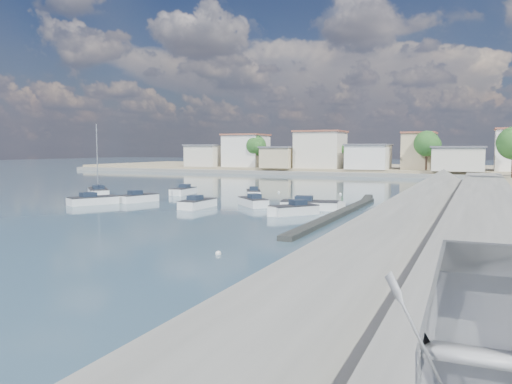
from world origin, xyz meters
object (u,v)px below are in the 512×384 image
motorboat_a (199,204)px  motorboat_b (140,198)px  motorboat_e (96,201)px  motorboat_g (182,192)px  motorboat_c (252,202)px  motorboat_h (313,206)px  sailboat (98,192)px  motorboat_d (291,210)px  motorboat_f (253,194)px

motorboat_a → motorboat_b: 8.87m
motorboat_e → motorboat_g: 13.21m
motorboat_g → motorboat_c: bearing=-30.3°
motorboat_c → motorboat_g: 15.27m
motorboat_a → motorboat_g: size_ratio=1.00×
motorboat_g → motorboat_a: bearing=-51.0°
motorboat_b → motorboat_c: bearing=6.2°
motorboat_e → motorboat_g: same height
motorboat_a → motorboat_b: same height
motorboat_g → motorboat_h: same height
motorboat_a → motorboat_c: 5.39m
motorboat_c → sailboat: (-22.52, 2.95, 0.03)m
motorboat_d → motorboat_e: (-21.39, -0.65, 0.00)m
motorboat_f → sailboat: 19.55m
motorboat_d → motorboat_e: bearing=-178.3°
motorboat_a → sailboat: sailboat is taller
motorboat_a → sailboat: size_ratio=0.56×
motorboat_b → motorboat_f: (8.89, 10.11, 0.00)m
sailboat → motorboat_a: bearing=-19.3°
motorboat_e → sailboat: (-7.07, 8.26, 0.03)m
motorboat_a → motorboat_f: size_ratio=1.19×
motorboat_b → motorboat_c: (12.74, 1.39, 0.00)m
motorboat_d → motorboat_g: (-19.12, 12.37, 0.00)m
motorboat_c → motorboat_e: same height
motorboat_d → sailboat: size_ratio=0.50×
motorboat_b → motorboat_g: size_ratio=0.95×
motorboat_c → motorboat_h: (6.47, -0.29, -0.00)m
motorboat_a → motorboat_h: (10.59, 3.19, -0.00)m
motorboat_f → motorboat_g: 9.40m
motorboat_h → motorboat_b: bearing=-176.7°
motorboat_e → motorboat_d: bearing=1.7°
motorboat_f → sailboat: size_ratio=0.47×
motorboat_h → motorboat_g: bearing=157.9°
motorboat_c → motorboat_f: bearing=113.8°
motorboat_h → motorboat_c: bearing=177.4°
motorboat_b → motorboat_g: 9.10m
motorboat_e → motorboat_h: bearing=12.9°
motorboat_g → motorboat_h: bearing=-22.1°
motorboat_c → motorboat_f: 9.53m
motorboat_c → motorboat_a: bearing=-139.8°
motorboat_d → motorboat_f: (-9.77, 13.39, 0.00)m
motorboat_e → sailboat: sailboat is taller
motorboat_d → motorboat_f: same height
motorboat_g → motorboat_b: bearing=-87.2°
motorboat_f → motorboat_a: bearing=-91.3°
motorboat_b → motorboat_d: (18.67, -3.28, -0.00)m
motorboat_a → motorboat_f: same height
motorboat_a → motorboat_b: size_ratio=1.05×
motorboat_a → motorboat_d: bearing=-6.7°
motorboat_h → sailboat: sailboat is taller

